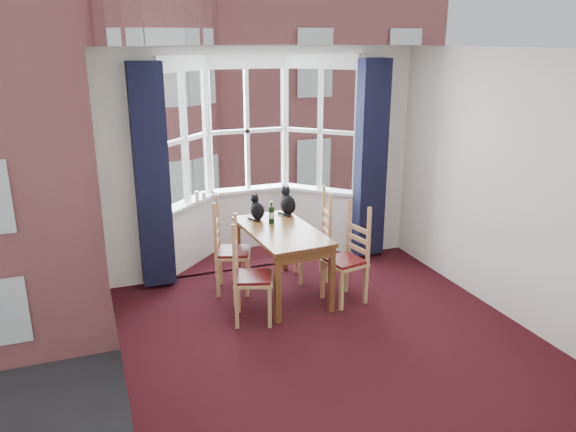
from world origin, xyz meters
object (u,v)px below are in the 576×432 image
chair_right_near (351,261)px  candle_tall (197,196)px  chair_right_far (319,242)px  dining_table (281,238)px  wine_bottle (272,214)px  chair_left_near (244,279)px  cat_right (288,203)px  chair_left_far (225,253)px  candle_short (204,196)px  cat_left (257,209)px

chair_right_near → candle_tall: size_ratio=7.11×
chair_right_near → candle_tall: 2.23m
chair_right_far → chair_right_near: bearing=-82.6°
dining_table → wine_bottle: 0.34m
chair_left_near → cat_right: 1.41m
chair_left_far → candle_short: bearing=91.5°
chair_left_near → candle_short: (-0.03, 1.77, 0.45)m
chair_left_far → dining_table: bearing=-28.8°
wine_bottle → candle_tall: bearing=123.7°
chair_left_near → candle_tall: bearing=94.0°
chair_right_near → cat_left: bearing=133.7°
wine_bottle → dining_table: bearing=-82.8°
dining_table → candle_tall: (-0.71, 1.26, 0.24)m
chair_left_far → candle_tall: bearing=97.2°
cat_left → candle_short: cat_left is taller
chair_left_far → wine_bottle: (0.56, -0.07, 0.45)m
dining_table → cat_left: cat_left is taller
chair_left_near → wine_bottle: size_ratio=3.45×
dining_table → cat_left: size_ratio=4.58×
chair_right_near → candle_short: candle_short is taller
chair_left_far → chair_right_near: size_ratio=1.00×
wine_bottle → chair_left_far: bearing=172.7°
cat_left → chair_left_near: bearing=-115.3°
chair_left_near → cat_right: cat_right is taller
cat_left → candle_tall: (-0.57, 0.80, 0.01)m
chair_right_near → wine_bottle: wine_bottle is taller
cat_left → wine_bottle: (0.11, -0.22, -0.00)m
chair_right_far → wine_bottle: bearing=-176.4°
chair_left_near → chair_left_far: size_ratio=1.00×
dining_table → cat_right: bearing=62.8°
wine_bottle → chair_right_near: bearing=-42.2°
candle_tall → wine_bottle: bearing=-56.3°
chair_left_near → chair_right_far: (1.19, 0.76, 0.00)m
chair_right_near → wine_bottle: size_ratio=3.45×
cat_right → candle_tall: (-0.99, 0.72, -0.00)m
chair_left_near → chair_right_near: bearing=3.0°
chair_left_near → candle_short: bearing=90.9°
cat_left → candle_short: size_ratio=3.06×
cat_right → wine_bottle: cat_right is taller
dining_table → chair_left_far: chair_left_far is taller
chair_left_far → cat_left: (0.45, 0.15, 0.45)m
chair_right_far → cat_right: size_ratio=2.60×
chair_left_near → cat_right: bearing=49.6°
chair_right_near → cat_left: 1.29m
cat_right → chair_right_far: bearing=-37.9°
chair_right_near → wine_bottle: bearing=137.8°
dining_table → chair_left_near: 0.78m
dining_table → candle_tall: bearing=119.2°
cat_left → cat_right: (0.42, 0.08, 0.02)m
chair_left_near → candle_tall: candle_tall is taller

